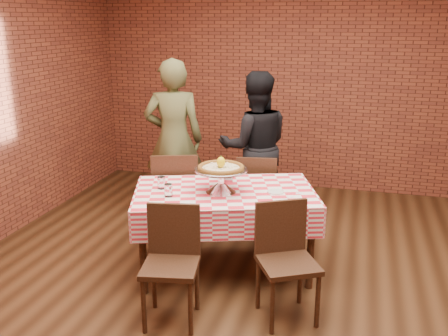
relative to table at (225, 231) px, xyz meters
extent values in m
plane|color=black|center=(0.35, -0.40, -0.38)|extent=(6.00, 6.00, 0.00)
plane|color=brown|center=(0.35, 2.60, 1.08)|extent=(5.50, 0.00, 5.50)
cube|color=#3E2618|center=(0.00, 0.00, 0.00)|extent=(1.77, 1.38, 0.75)
cylinder|color=beige|center=(-0.02, -0.04, 0.60)|extent=(0.40, 0.40, 0.03)
ellipsoid|color=yellow|center=(-0.02, -0.04, 0.65)|extent=(0.07, 0.07, 0.10)
cylinder|color=white|center=(-0.42, -0.27, 0.44)|extent=(0.09, 0.09, 0.11)
cylinder|color=white|center=(-0.55, -0.10, 0.44)|extent=(0.09, 0.09, 0.11)
cylinder|color=white|center=(0.44, 0.07, 0.39)|extent=(0.18, 0.18, 0.01)
cube|color=white|center=(0.58, -0.02, 0.39)|extent=(0.06, 0.06, 0.00)
cube|color=white|center=(0.64, 0.09, 0.39)|extent=(0.06, 0.05, 0.00)
cube|color=silver|center=(-0.04, 0.26, 0.45)|extent=(0.11, 0.09, 0.13)
imported|color=brown|center=(-0.90, 1.14, 0.53)|extent=(0.75, 0.60, 1.80)
imported|color=black|center=(-0.01, 1.31, 0.46)|extent=(0.97, 0.86, 1.67)
camera|label=1|loc=(1.11, -4.06, 1.83)|focal=40.71mm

